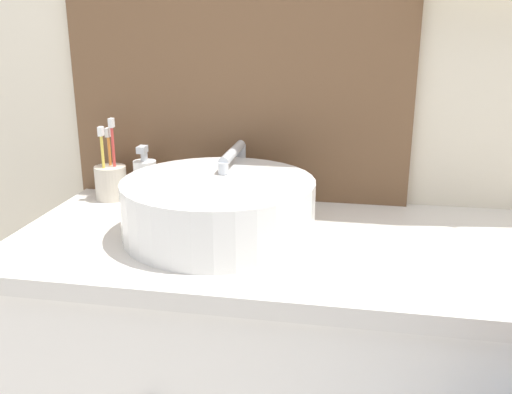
{
  "coord_description": "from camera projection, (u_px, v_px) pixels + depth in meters",
  "views": [
    {
      "loc": [
        0.05,
        -0.74,
        1.26
      ],
      "look_at": [
        -0.13,
        0.28,
        0.93
      ],
      "focal_mm": 40.0,
      "sensor_mm": 36.0,
      "label": 1
    }
  ],
  "objects": [
    {
      "name": "wall_back",
      "position": [
        347.0,
        4.0,
        1.28
      ],
      "size": [
        3.2,
        0.18,
        2.5
      ],
      "color": "beige",
      "rests_on": "ground_plane"
    },
    {
      "name": "sink_basin",
      "position": [
        220.0,
        206.0,
        1.16
      ],
      "size": [
        0.39,
        0.45,
        0.15
      ],
      "color": "white",
      "rests_on": "vanity_counter"
    },
    {
      "name": "toothbrush_holder",
      "position": [
        111.0,
        181.0,
        1.39
      ],
      "size": [
        0.08,
        0.08,
        0.2
      ],
      "color": "beige",
      "rests_on": "vanity_counter"
    },
    {
      "name": "soap_dispenser",
      "position": [
        145.0,
        180.0,
        1.37
      ],
      "size": [
        0.05,
        0.05,
        0.14
      ],
      "color": "white",
      "rests_on": "vanity_counter"
    }
  ]
}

